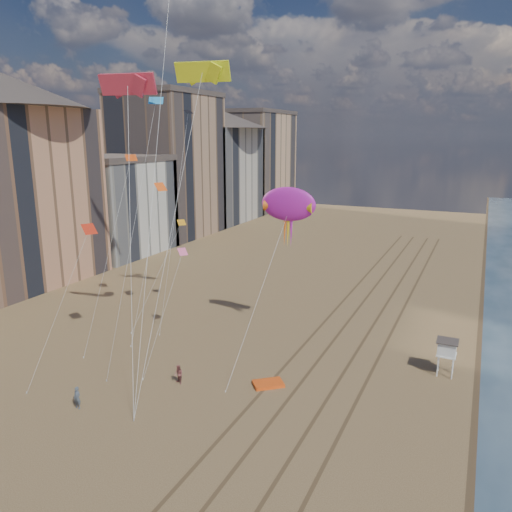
{
  "coord_description": "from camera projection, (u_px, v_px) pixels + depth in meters",
  "views": [
    {
      "loc": [
        13.83,
        -14.81,
        20.42
      ],
      "look_at": [
        -4.96,
        26.0,
        9.5
      ],
      "focal_mm": 35.0,
      "sensor_mm": 36.0,
      "label": 1
    }
  ],
  "objects": [
    {
      "name": "lifeguard_stand",
      "position": [
        447.0,
        348.0,
        43.04
      ],
      "size": [
        1.79,
        1.79,
        3.23
      ],
      "color": "white",
      "rests_on": "ground"
    },
    {
      "name": "show_kite",
      "position": [
        288.0,
        205.0,
        48.09
      ],
      "size": [
        4.99,
        6.75,
        17.92
      ],
      "color": "#B51BA3",
      "rests_on": "ground"
    },
    {
      "name": "tracks",
      "position": [
        342.0,
        349.0,
        48.96
      ],
      "size": [
        7.68,
        120.0,
        0.01
      ],
      "color": "brown",
      "rests_on": "ground"
    },
    {
      "name": "kite_flyer_a",
      "position": [
        77.0,
        398.0,
        38.1
      ],
      "size": [
        0.67,
        0.46,
        1.76
      ],
      "primitive_type": "imported",
      "rotation": [
        0.0,
        0.0,
        -0.06
      ],
      "color": "#4F5966",
      "rests_on": "ground"
    },
    {
      "name": "buildings",
      "position": [
        151.0,
        171.0,
        96.79
      ],
      "size": [
        34.72,
        131.35,
        29.0
      ],
      "color": "#C6B284",
      "rests_on": "ground"
    },
    {
      "name": "grounded_kite",
      "position": [
        268.0,
        384.0,
        41.78
      ],
      "size": [
        2.9,
        2.78,
        0.28
      ],
      "primitive_type": "cube",
      "rotation": [
        0.0,
        0.0,
        0.69
      ],
      "color": "#F95215",
      "rests_on": "ground"
    },
    {
      "name": "small_kites",
      "position": [
        149.0,
        176.0,
        48.9
      ],
      "size": [
        9.4,
        14.05,
        14.5
      ],
      "color": "orange",
      "rests_on": "ground"
    },
    {
      "name": "kite_flyer_b",
      "position": [
        179.0,
        375.0,
        41.89
      ],
      "size": [
        1.0,
        0.91,
        1.67
      ],
      "primitive_type": "imported",
      "rotation": [
        0.0,
        0.0,
        -0.43
      ],
      "color": "brown",
      "rests_on": "ground"
    }
  ]
}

